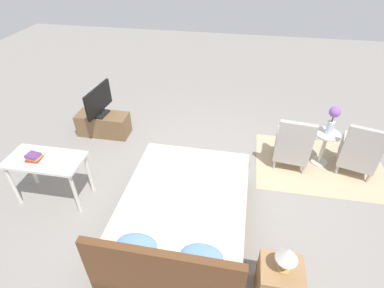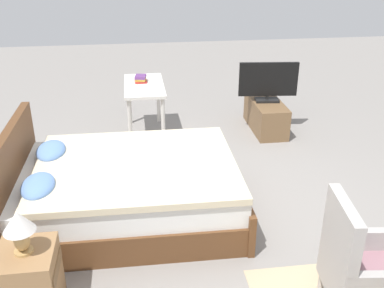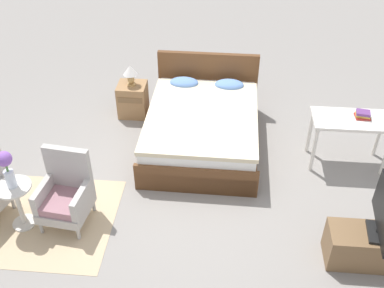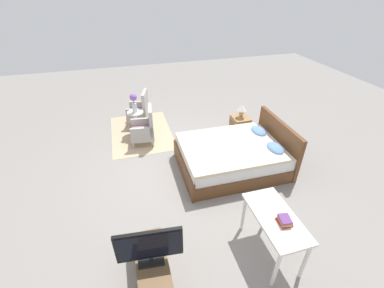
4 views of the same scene
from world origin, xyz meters
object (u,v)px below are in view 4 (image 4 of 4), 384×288
object	(u,v)px
tv_stand	(153,270)
bed	(234,156)
table_lamp	(242,109)
armchair_by_window_right	(145,129)
tv_flatscreen	(149,247)
book_stack	(285,221)
side_table	(136,120)
armchair_by_window_left	(140,111)
vanity_desk	(275,222)
nightstand	(240,127)
flower_vase	(134,101)

from	to	relation	value
tv_stand	bed	bearing A→B (deg)	134.56
table_lamp	tv_stand	xyz separation A→B (m)	(3.11, -2.65, -0.53)
bed	armchair_by_window_right	bearing A→B (deg)	-131.65
tv_flatscreen	book_stack	distance (m)	1.74
side_table	book_stack	distance (m)	4.39
bed	tv_stand	distance (m)	2.79
armchair_by_window_left	tv_flatscreen	xyz separation A→B (m)	(4.45, -0.33, 0.33)
tv_flatscreen	book_stack	size ratio (longest dim) A/B	4.19
armchair_by_window_left	tv_stand	bearing A→B (deg)	-4.19
armchair_by_window_left	armchair_by_window_right	distance (m)	1.02
vanity_desk	bed	bearing A→B (deg)	171.65
nightstand	flower_vase	bearing A→B (deg)	-108.87
bed	armchair_by_window_left	xyz separation A→B (m)	(-2.49, -1.66, 0.08)
flower_vase	tv_flatscreen	bearing A→B (deg)	-2.65
flower_vase	tv_flatscreen	world-z (taller)	flower_vase
tv_flatscreen	vanity_desk	distance (m)	1.70
flower_vase	tv_flatscreen	xyz separation A→B (m)	(3.95, -0.18, -0.19)
bed	book_stack	xyz separation A→B (m)	(2.10, -0.25, 0.47)
side_table	tv_flatscreen	world-z (taller)	tv_flatscreen
table_lamp	book_stack	xyz separation A→B (m)	(3.25, -0.92, 0.03)
armchair_by_window_left	tv_flatscreen	world-z (taller)	tv_flatscreen
flower_vase	table_lamp	size ratio (longest dim) A/B	1.45
flower_vase	tv_stand	size ratio (longest dim) A/B	0.50
side_table	book_stack	size ratio (longest dim) A/B	3.12
vanity_desk	book_stack	xyz separation A→B (m)	(0.12, 0.04, 0.15)
armchair_by_window_left	tv_stand	world-z (taller)	armchair_by_window_left
bed	nightstand	size ratio (longest dim) A/B	4.05
armchair_by_window_right	book_stack	world-z (taller)	armchair_by_window_right
side_table	nightstand	size ratio (longest dim) A/B	1.14
armchair_by_window_right	book_stack	size ratio (longest dim) A/B	4.77
bed	armchair_by_window_right	world-z (taller)	bed
bed	tv_flatscreen	bearing A→B (deg)	-45.41
book_stack	tv_stand	bearing A→B (deg)	-94.66
side_table	book_stack	bearing A→B (deg)	20.76
armchair_by_window_right	tv_stand	bearing A→B (deg)	-5.46
table_lamp	vanity_desk	distance (m)	3.28
armchair_by_window_left	vanity_desk	size ratio (longest dim) A/B	0.88
vanity_desk	flower_vase	bearing A→B (deg)	-159.15
side_table	vanity_desk	bearing A→B (deg)	20.85
bed	table_lamp	size ratio (longest dim) A/B	6.50
armchair_by_window_right	flower_vase	size ratio (longest dim) A/B	1.93
vanity_desk	armchair_by_window_right	bearing A→B (deg)	-158.39
bed	nightstand	bearing A→B (deg)	150.03
tv_stand	book_stack	bearing A→B (deg)	85.34
nightstand	tv_stand	distance (m)	4.08
bed	side_table	size ratio (longest dim) A/B	3.56
nightstand	tv_flatscreen	xyz separation A→B (m)	(3.11, -2.65, 0.44)
armchair_by_window_left	book_stack	world-z (taller)	armchair_by_window_left
flower_vase	vanity_desk	xyz separation A→B (m)	(3.97, 1.51, -0.28)
armchair_by_window_right	flower_vase	bearing A→B (deg)	-164.42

